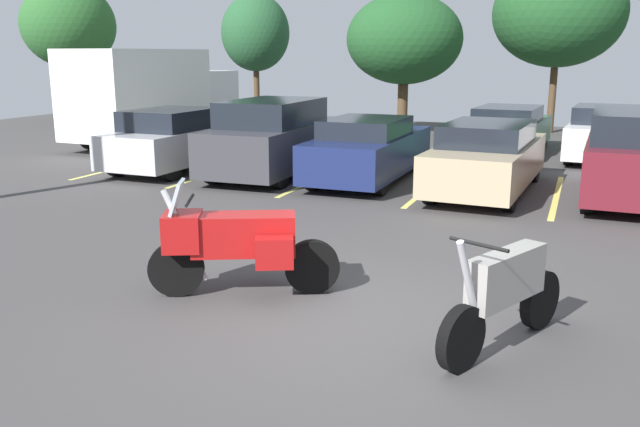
{
  "coord_description": "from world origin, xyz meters",
  "views": [
    {
      "loc": [
        2.32,
        -6.62,
        2.88
      ],
      "look_at": [
        -0.91,
        1.55,
        0.77
      ],
      "focal_mm": 37.49,
      "sensor_mm": 36.0,
      "label": 1
    }
  ],
  "objects_px": {
    "car_far_green": "(509,130)",
    "box_truck": "(152,95)",
    "car_far_white": "(608,133)",
    "car_navy": "(369,149)",
    "motorcycle_touring": "(236,241)",
    "car_charcoal": "(275,138)",
    "car_tan": "(487,157)",
    "motorcycle_third": "(504,293)",
    "car_maroon": "(634,157)",
    "car_silver": "(179,139)"
  },
  "relations": [
    {
      "from": "box_truck",
      "to": "car_navy",
      "type": "bearing_deg",
      "value": -22.3
    },
    {
      "from": "motorcycle_touring",
      "to": "car_far_white",
      "type": "xyz_separation_m",
      "value": [
        4.4,
        13.36,
        0.04
      ]
    },
    {
      "from": "car_far_green",
      "to": "box_truck",
      "type": "xyz_separation_m",
      "value": [
        -10.88,
        -2.12,
        0.88
      ]
    },
    {
      "from": "motorcycle_third",
      "to": "car_navy",
      "type": "relative_size",
      "value": 0.41
    },
    {
      "from": "car_charcoal",
      "to": "car_navy",
      "type": "xyz_separation_m",
      "value": [
        2.36,
        0.07,
        -0.17
      ]
    },
    {
      "from": "motorcycle_third",
      "to": "car_charcoal",
      "type": "height_order",
      "value": "car_charcoal"
    },
    {
      "from": "car_navy",
      "to": "car_charcoal",
      "type": "bearing_deg",
      "value": -178.18
    },
    {
      "from": "car_far_green",
      "to": "car_far_white",
      "type": "bearing_deg",
      "value": -0.68
    },
    {
      "from": "car_navy",
      "to": "car_far_green",
      "type": "distance_m",
      "value": 6.09
    },
    {
      "from": "motorcycle_touring",
      "to": "box_truck",
      "type": "xyz_separation_m",
      "value": [
        -9.14,
        11.28,
        0.89
      ]
    },
    {
      "from": "motorcycle_touring",
      "to": "car_maroon",
      "type": "xyz_separation_m",
      "value": [
        4.75,
        7.62,
        0.21
      ]
    },
    {
      "from": "motorcycle_third",
      "to": "car_tan",
      "type": "height_order",
      "value": "car_tan"
    },
    {
      "from": "car_tan",
      "to": "car_far_green",
      "type": "xyz_separation_m",
      "value": [
        -0.2,
        5.93,
        -0.05
      ]
    },
    {
      "from": "motorcycle_touring",
      "to": "box_truck",
      "type": "distance_m",
      "value": 14.55
    },
    {
      "from": "motorcycle_third",
      "to": "car_tan",
      "type": "relative_size",
      "value": 0.4
    },
    {
      "from": "motorcycle_third",
      "to": "car_navy",
      "type": "bearing_deg",
      "value": 115.88
    },
    {
      "from": "motorcycle_third",
      "to": "car_far_white",
      "type": "xyz_separation_m",
      "value": [
        1.21,
        13.74,
        0.14
      ]
    },
    {
      "from": "car_maroon",
      "to": "car_far_green",
      "type": "bearing_deg",
      "value": 117.54
    },
    {
      "from": "motorcycle_third",
      "to": "box_truck",
      "type": "distance_m",
      "value": 17.0
    },
    {
      "from": "motorcycle_touring",
      "to": "car_navy",
      "type": "xyz_separation_m",
      "value": [
        -0.8,
        7.85,
        0.04
      ]
    },
    {
      "from": "car_far_green",
      "to": "car_navy",
      "type": "bearing_deg",
      "value": -114.59
    },
    {
      "from": "car_charcoal",
      "to": "car_navy",
      "type": "relative_size",
      "value": 1.03
    },
    {
      "from": "car_maroon",
      "to": "car_far_white",
      "type": "distance_m",
      "value": 5.76
    },
    {
      "from": "car_silver",
      "to": "box_truck",
      "type": "height_order",
      "value": "box_truck"
    },
    {
      "from": "car_far_green",
      "to": "motorcycle_touring",
      "type": "bearing_deg",
      "value": -97.4
    },
    {
      "from": "car_navy",
      "to": "car_far_green",
      "type": "xyz_separation_m",
      "value": [
        2.54,
        5.54,
        -0.03
      ]
    },
    {
      "from": "motorcycle_touring",
      "to": "car_far_green",
      "type": "distance_m",
      "value": 13.51
    },
    {
      "from": "car_silver",
      "to": "car_charcoal",
      "type": "relative_size",
      "value": 0.95
    },
    {
      "from": "car_tan",
      "to": "box_truck",
      "type": "height_order",
      "value": "box_truck"
    },
    {
      "from": "car_charcoal",
      "to": "car_far_white",
      "type": "xyz_separation_m",
      "value": [
        7.56,
        5.58,
        -0.17
      ]
    },
    {
      "from": "car_maroon",
      "to": "car_far_white",
      "type": "xyz_separation_m",
      "value": [
        -0.35,
        5.74,
        -0.17
      ]
    },
    {
      "from": "car_far_green",
      "to": "car_far_white",
      "type": "relative_size",
      "value": 0.98
    },
    {
      "from": "motorcycle_touring",
      "to": "motorcycle_third",
      "type": "relative_size",
      "value": 1.1
    },
    {
      "from": "car_far_green",
      "to": "car_charcoal",
      "type": "bearing_deg",
      "value": -131.09
    },
    {
      "from": "motorcycle_third",
      "to": "car_far_white",
      "type": "relative_size",
      "value": 0.39
    },
    {
      "from": "motorcycle_touring",
      "to": "car_tan",
      "type": "distance_m",
      "value": 7.72
    },
    {
      "from": "car_far_white",
      "to": "motorcycle_touring",
      "type": "bearing_deg",
      "value": -108.23
    },
    {
      "from": "car_charcoal",
      "to": "car_far_white",
      "type": "bearing_deg",
      "value": 36.45
    },
    {
      "from": "car_far_green",
      "to": "box_truck",
      "type": "height_order",
      "value": "box_truck"
    },
    {
      "from": "car_silver",
      "to": "car_far_green",
      "type": "distance_m",
      "value": 9.49
    },
    {
      "from": "car_maroon",
      "to": "car_far_white",
      "type": "height_order",
      "value": "car_maroon"
    },
    {
      "from": "car_navy",
      "to": "car_tan",
      "type": "xyz_separation_m",
      "value": [
        2.74,
        -0.39,
        0.02
      ]
    },
    {
      "from": "car_maroon",
      "to": "car_charcoal",
      "type": "bearing_deg",
      "value": 178.85
    },
    {
      "from": "car_far_green",
      "to": "car_far_white",
      "type": "height_order",
      "value": "car_far_white"
    },
    {
      "from": "car_far_green",
      "to": "box_truck",
      "type": "distance_m",
      "value": 11.12
    },
    {
      "from": "motorcycle_third",
      "to": "car_tan",
      "type": "distance_m",
      "value": 7.94
    },
    {
      "from": "motorcycle_third",
      "to": "car_charcoal",
      "type": "xyz_separation_m",
      "value": [
        -6.35,
        8.15,
        0.31
      ]
    },
    {
      "from": "car_navy",
      "to": "car_maroon",
      "type": "xyz_separation_m",
      "value": [
        5.55,
        -0.23,
        0.17
      ]
    },
    {
      "from": "motorcycle_third",
      "to": "car_maroon",
      "type": "distance_m",
      "value": 8.15
    },
    {
      "from": "car_navy",
      "to": "car_far_white",
      "type": "height_order",
      "value": "car_far_white"
    }
  ]
}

